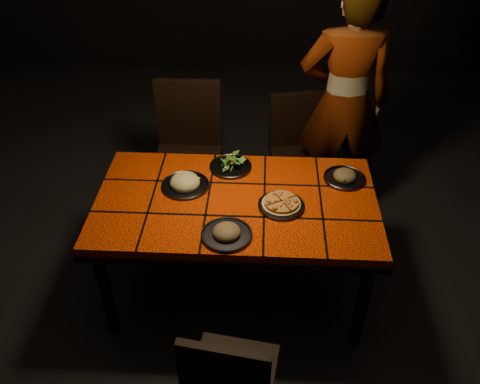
{
  "coord_description": "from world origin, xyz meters",
  "views": [
    {
      "loc": [
        0.14,
        -2.25,
        2.55
      ],
      "look_at": [
        0.02,
        -0.02,
        0.82
      ],
      "focal_mm": 38.0,
      "sensor_mm": 36.0,
      "label": 1
    }
  ],
  "objects_px": {
    "chair_far_left": "(188,144)",
    "plate_pasta": "(185,183)",
    "diner": "(344,103)",
    "plate_pizza": "(281,204)",
    "chair_far_right": "(297,144)",
    "chair_near": "(229,380)",
    "dining_table": "(236,210)"
  },
  "relations": [
    {
      "from": "dining_table",
      "to": "chair_far_left",
      "type": "relative_size",
      "value": 1.57
    },
    {
      "from": "chair_far_right",
      "to": "plate_pizza",
      "type": "height_order",
      "value": "chair_far_right"
    },
    {
      "from": "chair_far_left",
      "to": "dining_table",
      "type": "bearing_deg",
      "value": -64.52
    },
    {
      "from": "dining_table",
      "to": "plate_pasta",
      "type": "distance_m",
      "value": 0.34
    },
    {
      "from": "chair_near",
      "to": "plate_pasta",
      "type": "distance_m",
      "value": 1.17
    },
    {
      "from": "diner",
      "to": "plate_pizza",
      "type": "bearing_deg",
      "value": 62.89
    },
    {
      "from": "plate_pizza",
      "to": "chair_far_right",
      "type": "bearing_deg",
      "value": 82.03
    },
    {
      "from": "diner",
      "to": "chair_far_left",
      "type": "bearing_deg",
      "value": 2.58
    },
    {
      "from": "chair_far_left",
      "to": "diner",
      "type": "bearing_deg",
      "value": 5.6
    },
    {
      "from": "chair_far_left",
      "to": "chair_far_right",
      "type": "relative_size",
      "value": 1.18
    },
    {
      "from": "chair_far_right",
      "to": "diner",
      "type": "distance_m",
      "value": 0.49
    },
    {
      "from": "chair_far_right",
      "to": "diner",
      "type": "relative_size",
      "value": 0.49
    },
    {
      "from": "chair_near",
      "to": "plate_pizza",
      "type": "bearing_deg",
      "value": -95.34
    },
    {
      "from": "chair_near",
      "to": "diner",
      "type": "distance_m",
      "value": 2.06
    },
    {
      "from": "dining_table",
      "to": "chair_far_right",
      "type": "height_order",
      "value": "chair_far_right"
    },
    {
      "from": "diner",
      "to": "plate_pizza",
      "type": "height_order",
      "value": "diner"
    },
    {
      "from": "chair_far_right",
      "to": "plate_pizza",
      "type": "xyz_separation_m",
      "value": [
        -0.15,
        -1.05,
        0.27
      ]
    },
    {
      "from": "plate_pizza",
      "to": "diner",
      "type": "bearing_deg",
      "value": 66.02
    },
    {
      "from": "chair_far_left",
      "to": "plate_pizza",
      "type": "distance_m",
      "value": 1.11
    },
    {
      "from": "diner",
      "to": "chair_near",
      "type": "bearing_deg",
      "value": 67.58
    },
    {
      "from": "chair_near",
      "to": "chair_far_left",
      "type": "relative_size",
      "value": 0.83
    },
    {
      "from": "dining_table",
      "to": "diner",
      "type": "xyz_separation_m",
      "value": [
        0.69,
        0.93,
        0.22
      ]
    },
    {
      "from": "chair_near",
      "to": "chair_far_left",
      "type": "xyz_separation_m",
      "value": [
        -0.42,
        1.8,
        0.1
      ]
    },
    {
      "from": "chair_near",
      "to": "chair_far_right",
      "type": "bearing_deg",
      "value": -92.17
    },
    {
      "from": "dining_table",
      "to": "chair_far_right",
      "type": "bearing_deg",
      "value": 68.09
    },
    {
      "from": "chair_near",
      "to": "plate_pizza",
      "type": "relative_size",
      "value": 2.87
    },
    {
      "from": "chair_far_right",
      "to": "diner",
      "type": "bearing_deg",
      "value": -25.41
    },
    {
      "from": "chair_far_left",
      "to": "diner",
      "type": "xyz_separation_m",
      "value": [
        1.09,
        0.11,
        0.3
      ]
    },
    {
      "from": "chair_far_left",
      "to": "diner",
      "type": "relative_size",
      "value": 0.58
    },
    {
      "from": "dining_table",
      "to": "plate_pasta",
      "type": "height_order",
      "value": "plate_pasta"
    },
    {
      "from": "chair_far_left",
      "to": "plate_pasta",
      "type": "xyz_separation_m",
      "value": [
        0.09,
        -0.72,
        0.18
      ]
    },
    {
      "from": "diner",
      "to": "plate_pasta",
      "type": "height_order",
      "value": "diner"
    }
  ]
}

